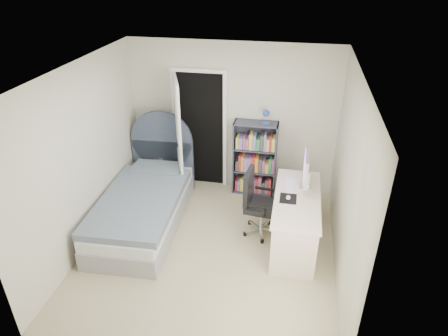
% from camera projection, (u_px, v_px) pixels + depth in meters
% --- Properties ---
extents(room_shell, '(3.50, 3.70, 2.60)m').
position_uv_depth(room_shell, '(208.00, 171.00, 5.01)').
color(room_shell, '#9B9371').
rests_on(room_shell, ground).
extents(door, '(0.92, 0.79, 2.06)m').
position_uv_depth(door, '(186.00, 134.00, 6.55)').
color(door, black).
rests_on(door, ground).
extents(bed, '(1.17, 2.34, 1.41)m').
position_uv_depth(bed, '(145.00, 203.00, 6.04)').
color(bed, gray).
rests_on(bed, ground).
extents(nightstand, '(0.41, 0.41, 0.61)m').
position_uv_depth(nightstand, '(163.00, 164.00, 6.97)').
color(nightstand, tan).
rests_on(nightstand, ground).
extents(floor_lamp, '(0.21, 0.21, 1.46)m').
position_uv_depth(floor_lamp, '(179.00, 155.00, 6.84)').
color(floor_lamp, silver).
rests_on(floor_lamp, ground).
extents(bookcase, '(0.71, 0.30, 1.51)m').
position_uv_depth(bookcase, '(255.00, 161.00, 6.67)').
color(bookcase, '#3B3E50').
rests_on(bookcase, ground).
extents(desk, '(0.62, 1.54, 1.26)m').
position_uv_depth(desk, '(296.00, 218.00, 5.55)').
color(desk, '#F3E2CC').
rests_on(desk, ground).
extents(office_chair, '(0.53, 0.55, 1.01)m').
position_uv_depth(office_chair, '(256.00, 200.00, 5.69)').
color(office_chair, silver).
rests_on(office_chair, ground).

